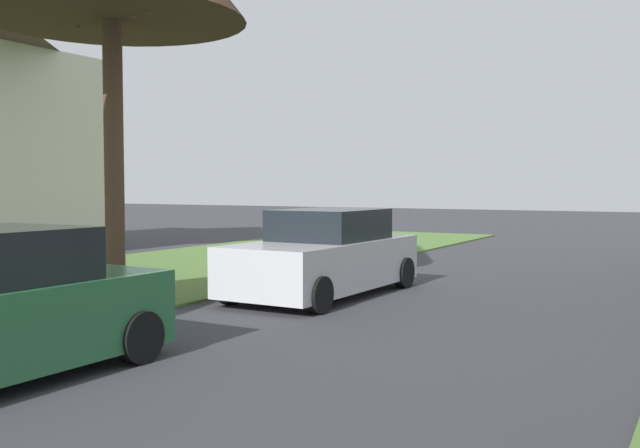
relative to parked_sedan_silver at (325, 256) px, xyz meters
The scene contains 1 object.
parked_sedan_silver is the anchor object (origin of this frame).
Camera 1 is at (4.14, 1.93, 2.02)m, focal length 40.05 mm.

